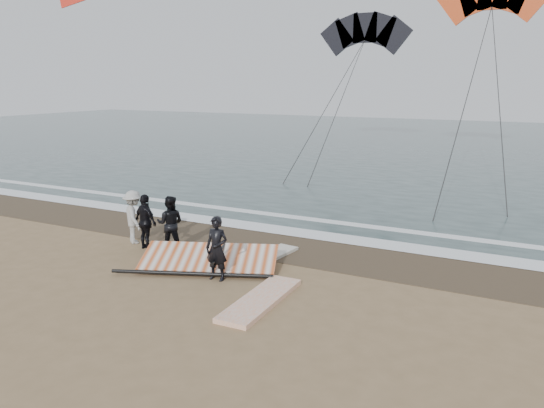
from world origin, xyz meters
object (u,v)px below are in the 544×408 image
Objects in this scene: man_main at (217,248)px; board_white at (261,300)px; board_cream at (267,257)px; sail_rig at (210,259)px.

man_main reaches higher than board_white.
board_cream is (0.35, 1.89, -0.74)m from man_main.
man_main is 1.15m from sail_rig.
board_cream is at bearing 48.43° from sail_rig.
board_white is 0.72× the size of sail_rig.
board_white is 2.66m from sail_rig.
sail_rig is at bearing 131.22° from man_main.
board_white is at bearing -57.12° from board_cream.
board_white is 2.86m from board_cream.
board_white is 1.20× the size of board_cream.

